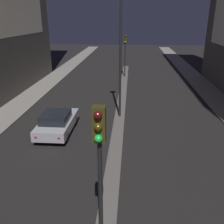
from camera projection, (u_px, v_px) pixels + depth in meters
median_strip at (121, 105)px, 20.75m from camera, size 0.74×34.34×0.10m
traffic_light_near at (100, 155)px, 6.27m from camera, size 0.32×0.42×4.84m
traffic_light_mid at (125, 47)px, 29.01m from camera, size 0.32×0.42×4.84m
street_lamp at (121, 21)px, 15.90m from camera, size 0.60×0.60×9.07m
car_left_lane at (57, 122)px, 15.58m from camera, size 1.88×4.12×1.44m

